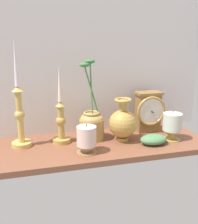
{
  "coord_description": "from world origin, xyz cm",
  "views": [
    {
      "loc": [
        -26.98,
        -108.16,
        45.24
      ],
      "look_at": [
        2.49,
        0.0,
        14.0
      ],
      "focal_mm": 43.97,
      "sensor_mm": 36.0,
      "label": 1
    }
  ],
  "objects_px": {
    "mantel_clock": "(148,111)",
    "pillar_candle_near_clock": "(172,125)",
    "brass_vase_bulbous": "(123,123)",
    "brass_vase_jar": "(91,123)",
    "candlestick_tall_left": "(61,119)",
    "candlestick_tall_center": "(20,113)",
    "pillar_candle_front": "(87,139)"
  },
  "relations": [
    {
      "from": "mantel_clock",
      "to": "brass_vase_jar",
      "type": "relative_size",
      "value": 0.55
    },
    {
      "from": "candlestick_tall_center",
      "to": "pillar_candle_front",
      "type": "height_order",
      "value": "candlestick_tall_center"
    },
    {
      "from": "brass_vase_bulbous",
      "to": "brass_vase_jar",
      "type": "height_order",
      "value": "brass_vase_jar"
    },
    {
      "from": "mantel_clock",
      "to": "candlestick_tall_center",
      "type": "distance_m",
      "value": 0.6
    },
    {
      "from": "candlestick_tall_center",
      "to": "pillar_candle_near_clock",
      "type": "height_order",
      "value": "candlestick_tall_center"
    },
    {
      "from": "mantel_clock",
      "to": "pillar_candle_near_clock",
      "type": "height_order",
      "value": "mantel_clock"
    },
    {
      "from": "candlestick_tall_left",
      "to": "pillar_candle_front",
      "type": "height_order",
      "value": "candlestick_tall_left"
    },
    {
      "from": "mantel_clock",
      "to": "brass_vase_bulbous",
      "type": "distance_m",
      "value": 0.18
    },
    {
      "from": "mantel_clock",
      "to": "candlestick_tall_center",
      "type": "relative_size",
      "value": 0.43
    },
    {
      "from": "pillar_candle_near_clock",
      "to": "pillar_candle_front",
      "type": "bearing_deg",
      "value": -174.24
    },
    {
      "from": "candlestick_tall_center",
      "to": "brass_vase_bulbous",
      "type": "bearing_deg",
      "value": -6.61
    },
    {
      "from": "pillar_candle_front",
      "to": "pillar_candle_near_clock",
      "type": "height_order",
      "value": "pillar_candle_near_clock"
    },
    {
      "from": "candlestick_tall_center",
      "to": "mantel_clock",
      "type": "bearing_deg",
      "value": 3.08
    },
    {
      "from": "candlestick_tall_center",
      "to": "pillar_candle_front",
      "type": "xyz_separation_m",
      "value": [
        0.25,
        -0.14,
        -0.09
      ]
    },
    {
      "from": "mantel_clock",
      "to": "pillar_candle_near_clock",
      "type": "distance_m",
      "value": 0.15
    },
    {
      "from": "candlestick_tall_left",
      "to": "pillar_candle_front",
      "type": "bearing_deg",
      "value": -59.34
    },
    {
      "from": "candlestick_tall_left",
      "to": "candlestick_tall_center",
      "type": "bearing_deg",
      "value": 179.41
    },
    {
      "from": "brass_vase_bulbous",
      "to": "pillar_candle_near_clock",
      "type": "height_order",
      "value": "brass_vase_bulbous"
    },
    {
      "from": "brass_vase_jar",
      "to": "pillar_candle_front",
      "type": "bearing_deg",
      "value": -110.96
    },
    {
      "from": "candlestick_tall_center",
      "to": "brass_vase_jar",
      "type": "bearing_deg",
      "value": 0.87
    },
    {
      "from": "mantel_clock",
      "to": "pillar_candle_front",
      "type": "relative_size",
      "value": 1.6
    },
    {
      "from": "mantel_clock",
      "to": "candlestick_tall_left",
      "type": "relative_size",
      "value": 0.57
    },
    {
      "from": "candlestick_tall_center",
      "to": "brass_vase_jar",
      "type": "distance_m",
      "value": 0.31
    },
    {
      "from": "mantel_clock",
      "to": "pillar_candle_near_clock",
      "type": "bearing_deg",
      "value": -67.17
    },
    {
      "from": "candlestick_tall_center",
      "to": "pillar_candle_near_clock",
      "type": "xyz_separation_m",
      "value": [
        0.65,
        -0.1,
        -0.08
      ]
    },
    {
      "from": "mantel_clock",
      "to": "pillar_candle_near_clock",
      "type": "relative_size",
      "value": 1.45
    },
    {
      "from": "pillar_candle_front",
      "to": "pillar_candle_near_clock",
      "type": "relative_size",
      "value": 0.91
    },
    {
      "from": "mantel_clock",
      "to": "pillar_candle_near_clock",
      "type": "xyz_separation_m",
      "value": [
        0.06,
        -0.13,
        -0.03
      ]
    },
    {
      "from": "mantel_clock",
      "to": "candlestick_tall_center",
      "type": "xyz_separation_m",
      "value": [
        -0.6,
        -0.03,
        0.04
      ]
    },
    {
      "from": "brass_vase_jar",
      "to": "mantel_clock",
      "type": "bearing_deg",
      "value": 5.39
    },
    {
      "from": "mantel_clock",
      "to": "candlestick_tall_center",
      "type": "bearing_deg",
      "value": -176.92
    },
    {
      "from": "candlestick_tall_left",
      "to": "pillar_candle_near_clock",
      "type": "relative_size",
      "value": 2.55
    }
  ]
}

